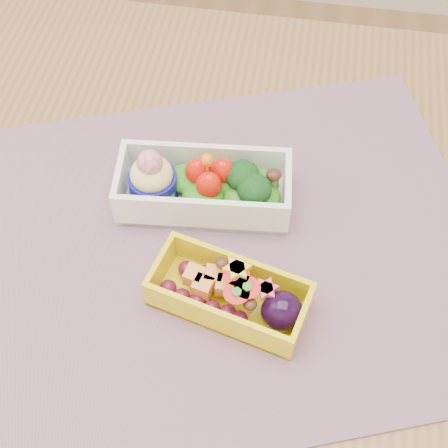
% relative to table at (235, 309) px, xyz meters
% --- Properties ---
extents(table, '(1.20, 0.80, 0.75)m').
position_rel_table_xyz_m(table, '(0.00, 0.00, 0.00)').
color(table, brown).
rests_on(table, ground).
extents(placemat, '(0.66, 0.58, 0.00)m').
position_rel_table_xyz_m(placemat, '(-0.02, 0.01, 0.10)').
color(placemat, gray).
rests_on(placemat, table).
extents(bento_white, '(0.19, 0.10, 0.07)m').
position_rel_table_xyz_m(bento_white, '(-0.05, 0.07, 0.13)').
color(bento_white, white).
rests_on(bento_white, placemat).
extents(bento_yellow, '(0.16, 0.10, 0.05)m').
position_rel_table_xyz_m(bento_yellow, '(0.00, -0.05, 0.12)').
color(bento_yellow, yellow).
rests_on(bento_yellow, placemat).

